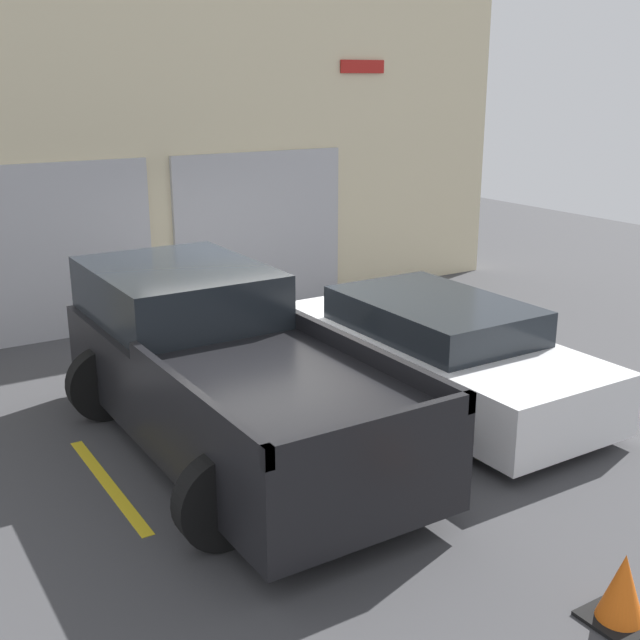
# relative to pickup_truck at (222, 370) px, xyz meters

# --- Properties ---
(ground_plane) EXTENTS (28.00, 28.00, 0.00)m
(ground_plane) POSITION_rel_pickup_truck_xyz_m (1.37, 1.64, -0.83)
(ground_plane) COLOR #3D3D3F
(shophouse_building) EXTENTS (13.16, 0.68, 5.33)m
(shophouse_building) POSITION_rel_pickup_truck_xyz_m (1.37, 4.93, 1.80)
(shophouse_building) COLOR beige
(shophouse_building) RESTS_ON ground
(pickup_truck) EXTENTS (2.60, 5.07, 1.74)m
(pickup_truck) POSITION_rel_pickup_truck_xyz_m (0.00, 0.00, 0.00)
(pickup_truck) COLOR black
(pickup_truck) RESTS_ON ground
(sedan_white) EXTENTS (2.21, 4.41, 1.25)m
(sedan_white) POSITION_rel_pickup_truck_xyz_m (2.75, -0.25, -0.23)
(sedan_white) COLOR white
(sedan_white) RESTS_ON ground
(parking_stripe_far_left) EXTENTS (0.12, 2.20, 0.01)m
(parking_stripe_far_left) POSITION_rel_pickup_truck_xyz_m (-1.37, -0.27, -0.83)
(parking_stripe_far_left) COLOR gold
(parking_stripe_far_left) RESTS_ON ground
(parking_stripe_left) EXTENTS (0.12, 2.20, 0.01)m
(parking_stripe_left) POSITION_rel_pickup_truck_xyz_m (1.37, -0.27, -0.83)
(parking_stripe_left) COLOR gold
(parking_stripe_left) RESTS_ON ground
(parking_stripe_centre) EXTENTS (0.12, 2.20, 0.01)m
(parking_stripe_centre) POSITION_rel_pickup_truck_xyz_m (4.12, -0.27, -0.83)
(parking_stripe_centre) COLOR gold
(parking_stripe_centre) RESTS_ON ground
(traffic_cone) EXTENTS (0.47, 0.47, 0.55)m
(traffic_cone) POSITION_rel_pickup_truck_xyz_m (1.12, -4.26, -0.58)
(traffic_cone) COLOR black
(traffic_cone) RESTS_ON ground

